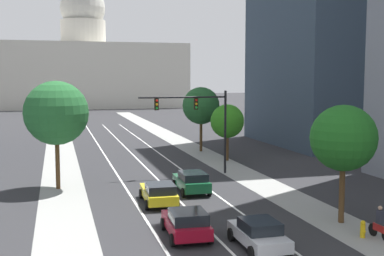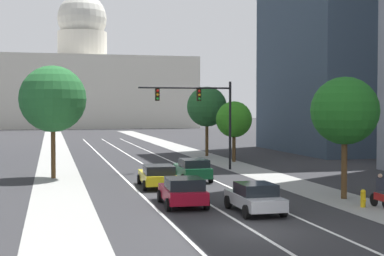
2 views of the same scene
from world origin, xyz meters
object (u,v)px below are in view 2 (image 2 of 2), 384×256
traffic_signal_mast (203,107)px  car_silver (255,197)px  capitol_building (83,86)px  street_tree_near_right (234,120)px  street_tree_far_right (345,111)px  car_green (193,169)px  cyclist (380,191)px  car_yellow (157,176)px  fire_hydrant (363,198)px  street_tree_mid_left (53,99)px  car_crimson (183,191)px  street_tree_mid_right (207,107)px

traffic_signal_mast → car_silver: bearing=-97.4°
capitol_building → street_tree_near_right: size_ratio=9.85×
street_tree_far_right → car_silver: bearing=-155.9°
car_green → cyclist: bearing=-151.7°
car_yellow → traffic_signal_mast: traffic_signal_mast is taller
capitol_building → car_green: 108.62m
fire_hydrant → car_yellow: bearing=132.6°
traffic_signal_mast → fire_hydrant: 19.22m
car_silver → street_tree_far_right: street_tree_far_right is taller
car_green → fire_hydrant: car_green is taller
capitol_building → car_green: size_ratio=12.98×
car_yellow → car_silver: (2.93, -9.54, -0.02)m
street_tree_mid_left → car_yellow: bearing=-45.4°
street_tree_mid_left → car_crimson: bearing=-64.9°
capitol_building → car_green: (1.46, -108.17, -9.75)m
car_green → cyclist: cyclist is taller
car_yellow → car_silver: size_ratio=1.12×
street_tree_mid_left → cyclist: bearing=-46.1°
cyclist → street_tree_mid_left: (-15.67, 16.26, 4.75)m
car_green → traffic_signal_mast: bearing=-20.0°
car_silver → traffic_signal_mast: size_ratio=0.54×
car_crimson → fire_hydrant: size_ratio=4.52×
street_tree_mid_left → street_tree_far_right: (15.40, -13.15, -0.80)m
car_yellow → street_tree_mid_left: size_ratio=0.58×
car_green → car_silver: bearing=-179.0°
street_tree_mid_right → car_silver: bearing=-101.3°
fire_hydrant → street_tree_mid_left: street_tree_mid_left is taller
fire_hydrant → street_tree_near_right: (1.23, 24.47, 3.43)m
street_tree_near_right → street_tree_mid_right: size_ratio=0.78×
car_silver → car_crimson: 3.85m
traffic_signal_mast → street_tree_mid_left: street_tree_mid_left is taller
fire_hydrant → cyclist: (0.70, -0.43, 0.39)m
car_crimson → traffic_signal_mast: size_ratio=0.55×
street_tree_mid_left → street_tree_far_right: 20.26m
capitol_building → traffic_signal_mast: size_ratio=7.29×
car_yellow → street_tree_mid_left: bearing=47.0°
car_silver → fire_hydrant: car_silver is taller
car_silver → street_tree_near_right: bearing=-15.6°
car_silver → street_tree_mid_left: 19.02m
fire_hydrant → street_tree_far_right: bearing=81.0°
capitol_building → car_yellow: 111.25m
car_crimson → street_tree_near_right: (9.93, 22.05, 3.12)m
capitol_building → street_tree_near_right: bearing=-85.0°
car_yellow → car_crimson: (0.00, -7.04, 0.02)m
street_tree_near_right → car_crimson: bearing=-114.2°
traffic_signal_mast → cyclist: bearing=-77.7°
traffic_signal_mast → street_tree_far_right: (3.81, -15.66, -0.25)m
car_yellow → fire_hydrant: (8.70, -9.46, -0.29)m
car_green → street_tree_mid_left: (-9.20, 3.74, 4.80)m
fire_hydrant → cyclist: bearing=-31.4°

